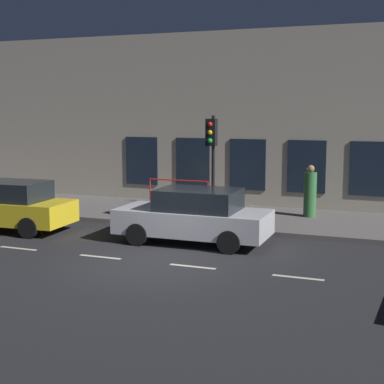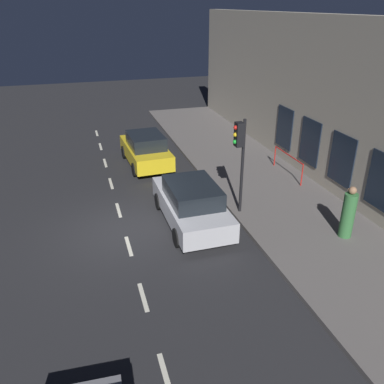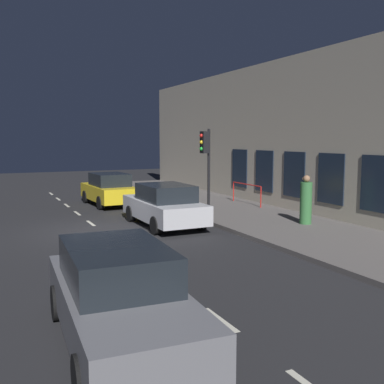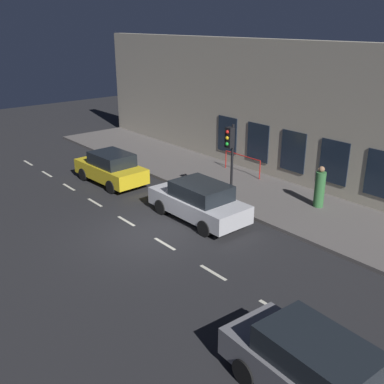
% 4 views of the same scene
% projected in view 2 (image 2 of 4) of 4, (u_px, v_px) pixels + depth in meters
% --- Properties ---
extents(ground_plane, '(60.00, 60.00, 0.00)m').
position_uv_depth(ground_plane, '(124.00, 231.00, 13.83)').
color(ground_plane, '#232326').
extents(sidewalk, '(4.50, 32.00, 0.15)m').
position_uv_depth(sidewalk, '(286.00, 205.00, 15.42)').
color(sidewalk, '#5B5654').
rests_on(sidewalk, ground).
extents(building_facade, '(0.65, 32.00, 6.80)m').
position_uv_depth(building_facade, '(357.00, 116.00, 14.66)').
color(building_facade, '#B2A893').
rests_on(building_facade, ground).
extents(lane_centre_line, '(0.12, 27.20, 0.01)m').
position_uv_depth(lane_centre_line, '(129.00, 246.00, 12.96)').
color(lane_centre_line, beige).
rests_on(lane_centre_line, ground).
extents(traffic_light, '(0.45, 0.32, 3.49)m').
position_uv_depth(traffic_light, '(240.00, 146.00, 13.71)').
color(traffic_light, black).
rests_on(traffic_light, sidewalk).
extents(parked_car_1, '(2.00, 4.13, 1.58)m').
position_uv_depth(parked_car_1, '(146.00, 150.00, 19.15)').
color(parked_car_1, gold).
rests_on(parked_car_1, ground).
extents(parked_car_2, '(1.96, 4.40, 1.58)m').
position_uv_depth(parked_car_2, '(191.00, 203.00, 13.99)').
color(parked_car_2, '#B7B7BC').
rests_on(parked_car_2, ground).
extents(pedestrian_0, '(0.60, 0.60, 1.79)m').
position_uv_depth(pedestrian_0, '(348.00, 214.00, 12.91)').
color(pedestrian_0, '#336B38').
rests_on(pedestrian_0, sidewalk).
extents(red_railing, '(0.05, 2.48, 0.97)m').
position_uv_depth(red_railing, '(288.00, 159.00, 17.65)').
color(red_railing, red).
rests_on(red_railing, sidewalk).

